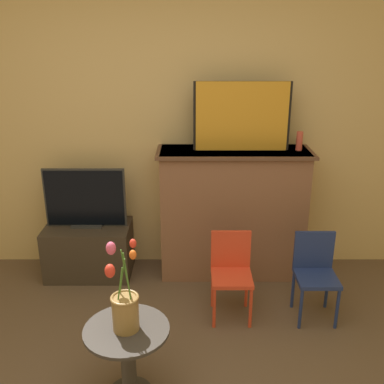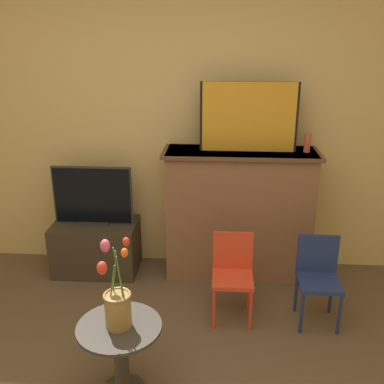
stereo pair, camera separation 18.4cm
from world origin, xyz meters
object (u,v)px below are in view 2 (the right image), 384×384
Objects in this scene: tv_monitor at (93,196)px; chair_red at (233,271)px; painting at (249,117)px; chair_blue at (318,274)px; vase_tulips at (117,303)px.

tv_monitor is 1.06× the size of chair_red.
tv_monitor is at bearing -178.20° from painting.
tv_monitor is 1.37m from chair_red.
chair_red is (1.18, -0.60, -0.33)m from tv_monitor.
painting is 1.46m from tv_monitor.
chair_red is at bearing -99.50° from painting.
chair_blue is (0.51, -0.65, -1.01)m from painting.
chair_blue is at bearing 32.51° from vase_tulips.
painting reaches higher than chair_blue.
chair_red is 1.00× the size of chair_blue.
chair_red is at bearing -26.79° from tv_monitor.
chair_red is at bearing 179.11° from chair_blue.
vase_tulips is (-0.66, -0.82, 0.25)m from chair_red.
tv_monitor is (-1.29, -0.04, -0.68)m from painting.
painting is 1.20× the size of chair_red.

